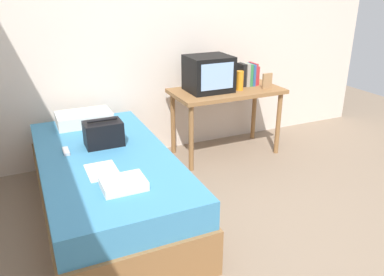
# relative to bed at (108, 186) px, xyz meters

# --- Properties ---
(ground_plane) EXTENTS (8.00, 8.00, 0.00)m
(ground_plane) POSITION_rel_bed_xyz_m (0.97, -0.85, -0.27)
(ground_plane) COLOR #84705B
(wall_back) EXTENTS (5.20, 0.10, 2.60)m
(wall_back) POSITION_rel_bed_xyz_m (0.97, 1.15, 1.03)
(wall_back) COLOR beige
(wall_back) RESTS_ON ground
(bed) EXTENTS (1.00, 2.00, 0.54)m
(bed) POSITION_rel_bed_xyz_m (0.00, 0.00, 0.00)
(bed) COLOR olive
(bed) RESTS_ON ground
(desk) EXTENTS (1.16, 0.60, 0.73)m
(desk) POSITION_rel_bed_xyz_m (1.46, 0.70, 0.37)
(desk) COLOR olive
(desk) RESTS_ON ground
(tv) EXTENTS (0.44, 0.39, 0.36)m
(tv) POSITION_rel_bed_xyz_m (1.26, 0.73, 0.64)
(tv) COLOR black
(tv) RESTS_ON desk
(water_bottle) EXTENTS (0.08, 0.08, 0.20)m
(water_bottle) POSITION_rel_bed_xyz_m (1.56, 0.62, 0.56)
(water_bottle) COLOR orange
(water_bottle) RESTS_ON desk
(book_row) EXTENTS (0.21, 0.17, 0.25)m
(book_row) POSITION_rel_bed_xyz_m (1.75, 0.77, 0.58)
(book_row) COLOR black
(book_row) RESTS_ON desk
(picture_frame) EXTENTS (0.11, 0.02, 0.16)m
(picture_frame) POSITION_rel_bed_xyz_m (1.86, 0.56, 0.54)
(picture_frame) COLOR #9E754C
(picture_frame) RESTS_ON desk
(pillow) EXTENTS (0.49, 0.32, 0.11)m
(pillow) POSITION_rel_bed_xyz_m (-0.02, 0.77, 0.33)
(pillow) COLOR silver
(pillow) RESTS_ON bed
(handbag) EXTENTS (0.30, 0.20, 0.23)m
(handbag) POSITION_rel_bed_xyz_m (0.04, 0.19, 0.38)
(handbag) COLOR black
(handbag) RESTS_ON bed
(magazine) EXTENTS (0.21, 0.29, 0.01)m
(magazine) POSITION_rel_bed_xyz_m (-0.08, -0.27, 0.28)
(magazine) COLOR white
(magazine) RESTS_ON bed
(remote_dark) EXTENTS (0.04, 0.16, 0.02)m
(remote_dark) POSITION_rel_bed_xyz_m (0.11, -0.52, 0.29)
(remote_dark) COLOR black
(remote_dark) RESTS_ON bed
(remote_silver) EXTENTS (0.04, 0.14, 0.02)m
(remote_silver) POSITION_rel_bed_xyz_m (-0.27, 0.17, 0.29)
(remote_silver) COLOR #B7B7BC
(remote_silver) RESTS_ON bed
(folded_towel) EXTENTS (0.28, 0.22, 0.06)m
(folded_towel) POSITION_rel_bed_xyz_m (-0.00, -0.56, 0.30)
(folded_towel) COLOR white
(folded_towel) RESTS_ON bed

